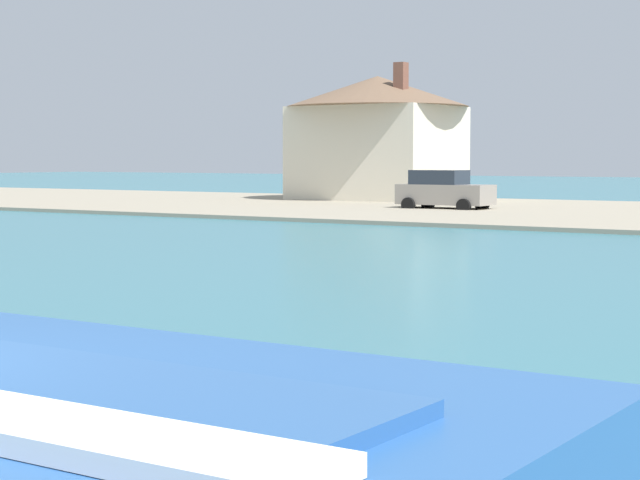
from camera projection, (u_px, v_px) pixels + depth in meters
The scene contains 2 objects.
car_near_shore at pixel (444, 191), 49.79m from camera, with size 4.20×2.08×1.86m.
house_with_chimney at pixel (377, 131), 60.52m from camera, with size 9.91×9.91×7.39m.
Camera 1 is at (7.20, -3.91, 2.43)m, focal length 62.64 mm.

